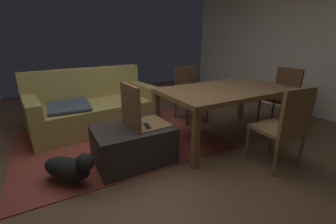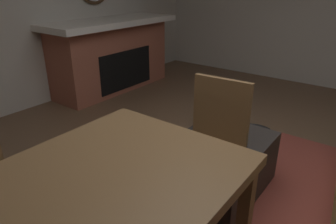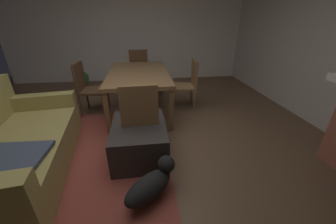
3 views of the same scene
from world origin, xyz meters
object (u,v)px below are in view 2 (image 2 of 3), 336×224
(ottoman_coffee_table, at_px, (219,166))
(small_dog, at_px, (243,133))
(dining_chair_west, at_px, (213,135))
(fireplace, at_px, (112,55))
(tv_remote, at_px, (200,144))
(dining_table, at_px, (58,222))

(ottoman_coffee_table, bearing_deg, small_dog, -171.36)
(dining_chair_west, relative_size, small_dog, 1.67)
(ottoman_coffee_table, relative_size, dining_chair_west, 0.93)
(fireplace, relative_size, tv_remote, 13.09)
(dining_chair_west, bearing_deg, fireplace, -118.47)
(small_dog, bearing_deg, dining_chair_west, 6.44)
(dining_table, relative_size, small_dog, 3.24)
(tv_remote, xyz_separation_m, dining_table, (1.25, 0.08, 0.22))
(dining_table, xyz_separation_m, dining_chair_west, (-1.30, -0.01, -0.15))
(small_dog, bearing_deg, tv_remote, 0.73)
(fireplace, distance_m, small_dog, 2.50)
(fireplace, relative_size, dining_table, 1.16)
(fireplace, height_order, dining_table, fireplace)
(fireplace, distance_m, dining_table, 3.65)
(ottoman_coffee_table, height_order, small_dog, ottoman_coffee_table)
(fireplace, xyz_separation_m, tv_remote, (1.41, 2.42, -0.09))
(fireplace, distance_m, tv_remote, 2.80)
(fireplace, distance_m, ottoman_coffee_table, 2.84)
(fireplace, bearing_deg, tv_remote, 59.84)
(tv_remote, distance_m, dining_chair_west, 0.12)
(tv_remote, relative_size, small_dog, 0.29)
(dining_table, xyz_separation_m, small_dog, (-2.09, -0.10, -0.49))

